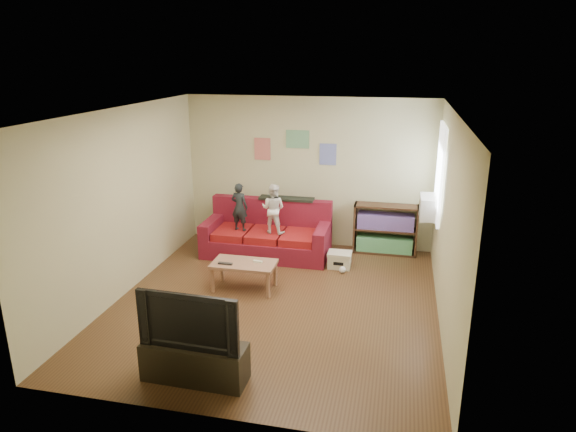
% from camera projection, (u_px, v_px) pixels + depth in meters
% --- Properties ---
extents(room_shell, '(4.52, 5.02, 2.72)m').
position_uv_depth(room_shell, '(275.00, 212.00, 6.94)').
color(room_shell, brown).
rests_on(room_shell, ground).
extents(sofa, '(2.18, 1.00, 0.96)m').
position_uv_depth(sofa, '(268.00, 236.00, 9.07)').
color(sofa, maroon).
rests_on(sofa, ground).
extents(child_a, '(0.34, 0.25, 0.84)m').
position_uv_depth(child_a, '(239.00, 207.00, 8.83)').
color(child_a, black).
rests_on(child_a, sofa).
extents(child_b, '(0.46, 0.39, 0.86)m').
position_uv_depth(child_b, '(273.00, 209.00, 8.71)').
color(child_b, white).
rests_on(child_b, sofa).
extents(coffee_table, '(0.95, 0.52, 0.43)m').
position_uv_depth(coffee_table, '(244.00, 266.00, 7.66)').
color(coffee_table, '#A27157').
rests_on(coffee_table, ground).
extents(remote, '(0.22, 0.06, 0.02)m').
position_uv_depth(remote, '(225.00, 264.00, 7.57)').
color(remote, black).
rests_on(remote, coffee_table).
extents(game_controller, '(0.14, 0.06, 0.03)m').
position_uv_depth(game_controller, '(258.00, 262.00, 7.64)').
color(game_controller, white).
rests_on(game_controller, coffee_table).
extents(bookshelf, '(1.11, 0.33, 0.88)m').
position_uv_depth(bookshelf, '(385.00, 232.00, 9.07)').
color(bookshelf, '#3F2818').
rests_on(bookshelf, ground).
extents(window, '(0.04, 1.08, 1.48)m').
position_uv_depth(window, '(440.00, 173.00, 7.93)').
color(window, white).
rests_on(window, room_shell).
extents(ac_unit, '(0.28, 0.55, 0.35)m').
position_uv_depth(ac_unit, '(429.00, 207.00, 8.12)').
color(ac_unit, '#B7B2A3').
rests_on(ac_unit, window).
extents(artwork_left, '(0.30, 0.01, 0.40)m').
position_uv_depth(artwork_left, '(262.00, 149.00, 9.31)').
color(artwork_left, '#D87266').
rests_on(artwork_left, room_shell).
extents(artwork_center, '(0.42, 0.01, 0.32)m').
position_uv_depth(artwork_center, '(298.00, 139.00, 9.11)').
color(artwork_center, '#72B27F').
rests_on(artwork_center, room_shell).
extents(artwork_right, '(0.30, 0.01, 0.38)m').
position_uv_depth(artwork_right, '(328.00, 154.00, 9.07)').
color(artwork_right, '#727FCC').
rests_on(artwork_right, room_shell).
extents(file_box, '(0.39, 0.30, 0.27)m').
position_uv_depth(file_box, '(339.00, 260.00, 8.51)').
color(file_box, beige).
rests_on(file_box, ground).
extents(tv_stand, '(1.15, 0.41, 0.43)m').
position_uv_depth(tv_stand, '(195.00, 362.00, 5.55)').
color(tv_stand, '#2A2419').
rests_on(tv_stand, ground).
extents(television, '(1.12, 0.19, 0.64)m').
position_uv_depth(television, '(192.00, 317.00, 5.39)').
color(television, black).
rests_on(television, tv_stand).
extents(tissue, '(0.14, 0.14, 0.11)m').
position_uv_depth(tissue, '(342.00, 270.00, 8.31)').
color(tissue, silver).
rests_on(tissue, ground).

